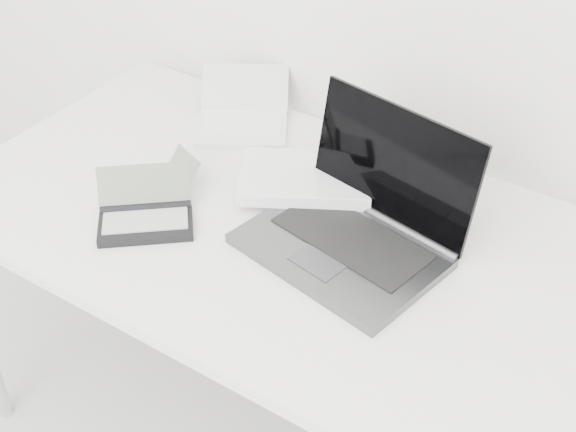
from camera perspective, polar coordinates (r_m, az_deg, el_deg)
The scene contains 5 objects.
desk at distance 1.68m, azimuth 1.61°, elevation -2.52°, with size 1.60×0.80×0.73m.
laptop_large at distance 1.65m, azimuth 3.61°, elevation 0.52°, with size 0.57×0.46×0.26m.
netbook_open_white at distance 1.99m, azimuth -3.24°, elevation 6.96°, with size 0.32×0.34×0.09m.
pda_silver at distance 1.79m, azimuth -8.48°, elevation 2.46°, with size 0.13×0.14×0.07m.
palmtop_charcoal at distance 1.69m, azimuth -10.11°, elevation 0.06°, with size 0.25×0.24×0.10m.
Camera 1 is at (0.67, 0.46, 1.77)m, focal length 50.00 mm.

